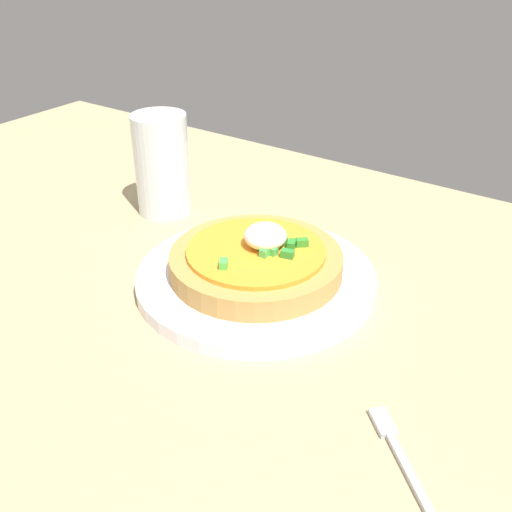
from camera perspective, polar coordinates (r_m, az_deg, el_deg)
The scene contains 5 objects.
dining_table at distance 67.36cm, azimuth -5.38°, elevation -2.77°, with size 126.78×76.66×2.91cm, color tan.
plate at distance 64.19cm, azimuth 0.00°, elevation -2.11°, with size 25.29×25.29×1.48cm, color white.
pizza at distance 63.04cm, azimuth 0.06°, elevation -0.38°, with size 18.06×18.06×5.35cm.
cup_near at distance 78.75cm, azimuth -8.82°, elevation 8.20°, with size 6.93×6.93×12.92cm.
fork at distance 47.90cm, azimuth 13.19°, elevation -17.46°, with size 8.41×8.12×0.50cm.
Camera 1 is at (-37.31, 42.58, 37.97)cm, focal length 42.52 mm.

